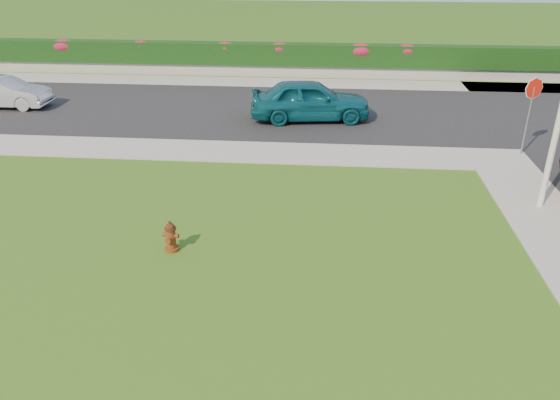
# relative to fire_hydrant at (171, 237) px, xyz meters

# --- Properties ---
(ground) EXTENTS (120.00, 120.00, 0.00)m
(ground) POSITION_rel_fire_hydrant_xyz_m (2.29, -2.38, -0.36)
(ground) COLOR black
(ground) RESTS_ON ground
(street_far) EXTENTS (26.00, 8.00, 0.04)m
(street_far) POSITION_rel_fire_hydrant_xyz_m (-2.71, 11.62, -0.34)
(street_far) COLOR black
(street_far) RESTS_ON ground
(sidewalk_far) EXTENTS (24.00, 2.00, 0.04)m
(sidewalk_far) POSITION_rel_fire_hydrant_xyz_m (-3.71, 6.62, -0.34)
(sidewalk_far) COLOR gray
(sidewalk_far) RESTS_ON ground
(curb_corner) EXTENTS (2.00, 2.00, 0.04)m
(curb_corner) POSITION_rel_fire_hydrant_xyz_m (9.29, 6.62, -0.34)
(curb_corner) COLOR gray
(curb_corner) RESTS_ON ground
(sidewalk_beyond) EXTENTS (34.00, 2.00, 0.04)m
(sidewalk_beyond) POSITION_rel_fire_hydrant_xyz_m (1.29, 16.62, -0.34)
(sidewalk_beyond) COLOR gray
(sidewalk_beyond) RESTS_ON ground
(retaining_wall) EXTENTS (34.00, 0.40, 0.60)m
(retaining_wall) POSITION_rel_fire_hydrant_xyz_m (1.29, 18.12, -0.06)
(retaining_wall) COLOR gray
(retaining_wall) RESTS_ON ground
(hedge) EXTENTS (32.00, 0.90, 1.10)m
(hedge) POSITION_rel_fire_hydrant_xyz_m (1.29, 18.22, 0.79)
(hedge) COLOR black
(hedge) RESTS_ON retaining_wall
(fire_hydrant) EXTENTS (0.40, 0.37, 0.76)m
(fire_hydrant) POSITION_rel_fire_hydrant_xyz_m (0.00, 0.00, 0.00)
(fire_hydrant) COLOR #4D1D0C
(fire_hydrant) RESTS_ON ground
(sedan_teal) EXTENTS (4.93, 2.50, 1.61)m
(sedan_teal) POSITION_rel_fire_hydrant_xyz_m (2.85, 10.47, 0.48)
(sedan_teal) COLOR #0C4E5B
(sedan_teal) RESTS_ON street_far
(sedan_silver) EXTENTS (3.87, 1.36, 1.27)m
(sedan_silver) POSITION_rel_fire_hydrant_xyz_m (-10.31, 11.14, 0.31)
(sedan_silver) COLOR #B2B4BB
(sedan_silver) RESTS_ON street_far
(stop_sign) EXTENTS (0.66, 0.32, 2.63)m
(stop_sign) POSITION_rel_fire_hydrant_xyz_m (10.15, 7.20, 1.60)
(stop_sign) COLOR slate
(stop_sign) RESTS_ON ground
(flower_clump_a) EXTENTS (1.37, 0.88, 0.68)m
(flower_clump_a) POSITION_rel_fire_hydrant_xyz_m (-10.69, 18.12, 1.07)
(flower_clump_a) COLOR #A91D3D
(flower_clump_a) RESTS_ON hedge
(flower_clump_b) EXTENTS (1.10, 0.71, 0.55)m
(flower_clump_b) POSITION_rel_fire_hydrant_xyz_m (-6.43, 18.12, 1.12)
(flower_clump_b) COLOR #A91D3D
(flower_clump_b) RESTS_ON hedge
(flower_clump_c) EXTENTS (1.12, 0.72, 0.56)m
(flower_clump_c) POSITION_rel_fire_hydrant_xyz_m (-1.88, 18.12, 1.12)
(flower_clump_c) COLOR #A91D3D
(flower_clump_c) RESTS_ON hedge
(flower_clump_d) EXTENTS (1.17, 0.75, 0.59)m
(flower_clump_d) POSITION_rel_fire_hydrant_xyz_m (0.96, 18.12, 1.11)
(flower_clump_d) COLOR #A91D3D
(flower_clump_d) RESTS_ON hedge
(flower_clump_e) EXTENTS (1.38, 0.89, 0.69)m
(flower_clump_e) POSITION_rel_fire_hydrant_xyz_m (5.17, 18.12, 1.06)
(flower_clump_e) COLOR #A91D3D
(flower_clump_e) RESTS_ON hedge
(flower_clump_f) EXTENTS (1.20, 0.77, 0.60)m
(flower_clump_f) POSITION_rel_fire_hydrant_xyz_m (7.51, 18.12, 1.10)
(flower_clump_f) COLOR #A91D3D
(flower_clump_f) RESTS_ON hedge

